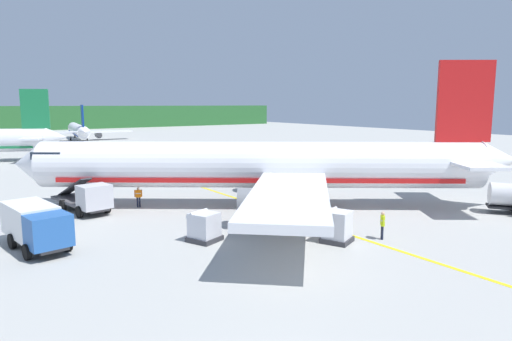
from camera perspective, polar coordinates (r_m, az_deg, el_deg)
ground at (r=58.06m, az=-26.98°, el=-0.95°), size 240.00×320.00×0.20m
airliner_foreground at (r=37.00m, az=1.28°, el=0.58°), size 35.75×30.53×11.90m
airliner_far_taxiway at (r=113.12m, az=-21.66°, el=4.77°), size 24.07×29.05×8.30m
service_truck_baggage at (r=29.57m, az=-26.21°, el=-6.13°), size 3.15×6.30×2.52m
service_truck_catering at (r=37.38m, az=-20.66°, el=-3.36°), size 3.35×7.43×2.79m
cargo_container_near at (r=28.23m, az=-6.64°, el=-7.12°), size 2.26×2.26×1.91m
cargo_container_mid at (r=28.23m, az=10.22°, el=-7.02°), size 2.23×2.23×2.09m
crew_marshaller at (r=38.31m, az=-14.73°, el=-3.08°), size 0.60×0.37×1.66m
crew_loader_left at (r=29.43m, az=15.78°, el=-6.43°), size 0.47×0.50×1.78m
apron_guide_line at (r=33.80m, az=5.39°, el=-6.06°), size 0.30×60.00×0.01m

